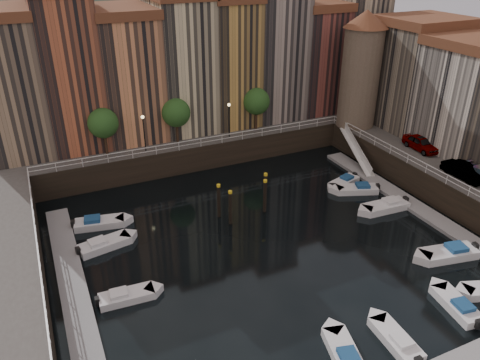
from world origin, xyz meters
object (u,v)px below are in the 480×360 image
corner_tower (361,68)px  car_b (463,172)px  car_a (421,144)px  boat_left_2 (125,296)px  gangway (357,150)px  mooring_pilings (245,199)px  boat_left_3 (103,244)px

corner_tower → car_b: (0.26, -16.67, -6.46)m
car_a → car_b: 7.15m
boat_left_2 → gangway: bearing=25.6°
gangway → mooring_pilings: gangway is taller
gangway → boat_left_3: gangway is taller
corner_tower → car_b: 17.88m
corner_tower → gangway: bearing=-122.8°
mooring_pilings → boat_left_3: bearing=-179.7°
car_b → car_a: bearing=78.2°
car_a → mooring_pilings: bearing=-179.2°
mooring_pilings → car_a: 21.27m
boat_left_2 → car_a: size_ratio=0.94×
corner_tower → mooring_pilings: bearing=-154.6°
car_b → gangway: bearing=103.5°
boat_left_3 → car_b: bearing=-23.2°
boat_left_3 → car_a: bearing=-11.3°
boat_left_3 → corner_tower: bearing=5.0°
boat_left_2 → car_a: bearing=15.0°
mooring_pilings → gangway: bearing=16.0°
car_b → corner_tower: bearing=89.9°
boat_left_2 → corner_tower: bearing=30.4°
boat_left_2 → mooring_pilings: bearing=32.6°
corner_tower → mooring_pilings: size_ratio=2.54×
mooring_pilings → boat_left_2: mooring_pilings is taller
mooring_pilings → boat_left_3: 13.58m
boat_left_2 → car_b: car_b is taller
gangway → boat_left_2: 32.35m
gangway → car_a: 7.07m
mooring_pilings → car_b: 21.26m
gangway → mooring_pilings: 17.34m
car_a → gangway: bearing=133.0°
car_a → corner_tower: bearing=101.2°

